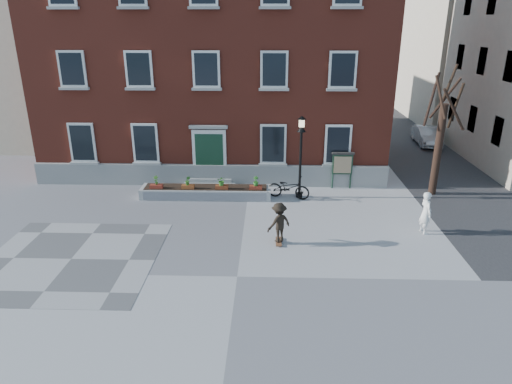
{
  "coord_description": "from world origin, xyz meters",
  "views": [
    {
      "loc": [
        1.03,
        -13.13,
        7.98
      ],
      "look_at": [
        0.5,
        4.0,
        1.5
      ],
      "focal_mm": 32.0,
      "sensor_mm": 36.0,
      "label": 1
    }
  ],
  "objects_px": {
    "notice_board": "(342,164)",
    "bystander": "(426,213)",
    "skateboarder": "(279,223)",
    "bicycle": "(289,188)",
    "parked_car": "(427,136)",
    "lamp_post": "(301,146)"
  },
  "relations": [
    {
      "from": "bystander",
      "to": "lamp_post",
      "type": "distance_m",
      "value": 6.29
    },
    {
      "from": "bystander",
      "to": "lamp_post",
      "type": "height_order",
      "value": "lamp_post"
    },
    {
      "from": "parked_car",
      "to": "skateboarder",
      "type": "height_order",
      "value": "skateboarder"
    },
    {
      "from": "bicycle",
      "to": "skateboarder",
      "type": "xyz_separation_m",
      "value": [
        -0.53,
        -4.71,
        0.32
      ]
    },
    {
      "from": "skateboarder",
      "to": "bicycle",
      "type": "bearing_deg",
      "value": 83.53
    },
    {
      "from": "lamp_post",
      "to": "notice_board",
      "type": "relative_size",
      "value": 2.1
    },
    {
      "from": "notice_board",
      "to": "parked_car",
      "type": "bearing_deg",
      "value": 51.59
    },
    {
      "from": "bystander",
      "to": "notice_board",
      "type": "bearing_deg",
      "value": 15.85
    },
    {
      "from": "notice_board",
      "to": "bystander",
      "type": "bearing_deg",
      "value": -63.11
    },
    {
      "from": "bicycle",
      "to": "parked_car",
      "type": "xyz_separation_m",
      "value": [
        9.76,
        10.33,
        0.08
      ]
    },
    {
      "from": "bystander",
      "to": "lamp_post",
      "type": "bearing_deg",
      "value": 40.56
    },
    {
      "from": "parked_car",
      "to": "notice_board",
      "type": "bearing_deg",
      "value": -125.41
    },
    {
      "from": "notice_board",
      "to": "skateboarder",
      "type": "relative_size",
      "value": 1.15
    },
    {
      "from": "lamp_post",
      "to": "notice_board",
      "type": "height_order",
      "value": "lamp_post"
    },
    {
      "from": "notice_board",
      "to": "bicycle",
      "type": "bearing_deg",
      "value": -151.86
    },
    {
      "from": "notice_board",
      "to": "skateboarder",
      "type": "xyz_separation_m",
      "value": [
        -3.25,
        -6.16,
        -0.41
      ]
    },
    {
      "from": "parked_car",
      "to": "bystander",
      "type": "bearing_deg",
      "value": -104.82
    },
    {
      "from": "parked_car",
      "to": "lamp_post",
      "type": "distance_m",
      "value": 13.87
    },
    {
      "from": "lamp_post",
      "to": "bystander",
      "type": "bearing_deg",
      "value": -38.4
    },
    {
      "from": "bicycle",
      "to": "parked_car",
      "type": "distance_m",
      "value": 14.21
    },
    {
      "from": "bicycle",
      "to": "bystander",
      "type": "bearing_deg",
      "value": -109.0
    },
    {
      "from": "bystander",
      "to": "lamp_post",
      "type": "xyz_separation_m",
      "value": [
        -4.75,
        3.76,
        1.68
      ]
    }
  ]
}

